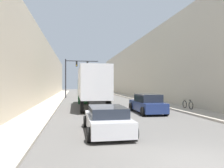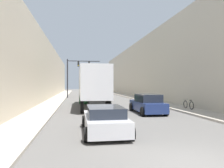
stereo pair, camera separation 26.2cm
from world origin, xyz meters
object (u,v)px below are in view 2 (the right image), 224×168
semi_truck (92,86)px  traffic_signal_gantry (75,71)px  sedan_car (105,120)px  suv_car (147,104)px  parked_bicycle (188,105)px

semi_truck → traffic_signal_gantry: bearing=96.9°
semi_truck → sedan_car: (-0.19, -12.24, -1.60)m
suv_car → parked_bicycle: bearing=14.1°
traffic_signal_gantry → parked_bicycle: bearing=-62.9°
sedan_car → traffic_signal_gantry: traffic_signal_gantry is taller
suv_car → traffic_signal_gantry: size_ratio=0.71×
traffic_signal_gantry → semi_truck: bearing=-83.1°
suv_car → traffic_signal_gantry: bearing=106.1°
sedan_car → suv_car: 8.06m
sedan_car → traffic_signal_gantry: size_ratio=0.67×
traffic_signal_gantry → parked_bicycle: (10.40, -20.31, -4.09)m
semi_truck → parked_bicycle: bearing=-27.6°
semi_truck → sedan_car: semi_truck is taller
semi_truck → sedan_car: size_ratio=2.70×
suv_car → traffic_signal_gantry: 22.58m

